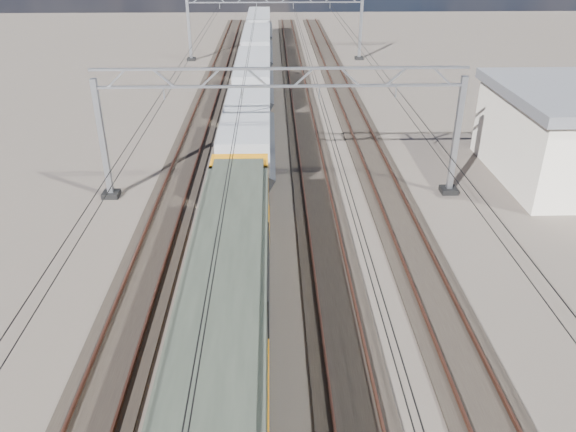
{
  "coord_description": "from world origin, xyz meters",
  "views": [
    {
      "loc": [
        -0.44,
        -24.64,
        13.43
      ],
      "look_at": [
        0.17,
        -3.3,
        2.4
      ],
      "focal_mm": 35.0,
      "sensor_mm": 36.0,
      "label": 1
    }
  ],
  "objects_px": {
    "hopper_wagon_lead": "(247,133)",
    "hopper_wagon_third": "(257,46)",
    "catenary_gantry_mid": "(281,128)",
    "locomotive": "(227,307)",
    "hopper_wagon_fourth": "(259,25)",
    "catenary_gantry_far": "(275,24)",
    "hopper_wagon_mid": "(253,78)"
  },
  "relations": [
    {
      "from": "hopper_wagon_lead",
      "to": "hopper_wagon_third",
      "type": "distance_m",
      "value": 28.4
    },
    {
      "from": "catenary_gantry_mid",
      "to": "locomotive",
      "type": "xyz_separation_m",
      "value": [
        -2.0,
        -13.6,
        -1.58
      ]
    },
    {
      "from": "locomotive",
      "to": "catenary_gantry_mid",
      "type": "bearing_deg",
      "value": 81.63
    },
    {
      "from": "hopper_wagon_fourth",
      "to": "catenary_gantry_mid",
      "type": "bearing_deg",
      "value": -87.55
    },
    {
      "from": "catenary_gantry_mid",
      "to": "hopper_wagon_third",
      "type": "bearing_deg",
      "value": 93.52
    },
    {
      "from": "catenary_gantry_far",
      "to": "hopper_wagon_fourth",
      "type": "distance_m",
      "value": 11.01
    },
    {
      "from": "catenary_gantry_mid",
      "to": "hopper_wagon_mid",
      "type": "relative_size",
      "value": 1.53
    },
    {
      "from": "hopper_wagon_mid",
      "to": "hopper_wagon_third",
      "type": "relative_size",
      "value": 1.0
    },
    {
      "from": "hopper_wagon_mid",
      "to": "hopper_wagon_lead",
      "type": "bearing_deg",
      "value": -90.0
    },
    {
      "from": "hopper_wagon_fourth",
      "to": "hopper_wagon_third",
      "type": "bearing_deg",
      "value": -90.0
    },
    {
      "from": "hopper_wagon_lead",
      "to": "hopper_wagon_third",
      "type": "relative_size",
      "value": 1.0
    },
    {
      "from": "hopper_wagon_fourth",
      "to": "hopper_wagon_lead",
      "type": "bearing_deg",
      "value": -90.0
    },
    {
      "from": "locomotive",
      "to": "hopper_wagon_fourth",
      "type": "relative_size",
      "value": 1.62
    },
    {
      "from": "catenary_gantry_mid",
      "to": "hopper_wagon_mid",
      "type": "height_order",
      "value": "catenary_gantry_mid"
    },
    {
      "from": "locomotive",
      "to": "hopper_wagon_third",
      "type": "height_order",
      "value": "locomotive"
    },
    {
      "from": "hopper_wagon_lead",
      "to": "locomotive",
      "type": "bearing_deg",
      "value": -90.0
    },
    {
      "from": "hopper_wagon_third",
      "to": "hopper_wagon_fourth",
      "type": "xyz_separation_m",
      "value": [
        0.0,
        14.2,
        0.0
      ]
    },
    {
      "from": "locomotive",
      "to": "hopper_wagon_lead",
      "type": "relative_size",
      "value": 1.62
    },
    {
      "from": "catenary_gantry_far",
      "to": "locomotive",
      "type": "relative_size",
      "value": 0.94
    },
    {
      "from": "hopper_wagon_lead",
      "to": "hopper_wagon_mid",
      "type": "distance_m",
      "value": 14.2
    },
    {
      "from": "catenary_gantry_mid",
      "to": "catenary_gantry_far",
      "type": "xyz_separation_m",
      "value": [
        0.0,
        36.0,
        0.0
      ]
    },
    {
      "from": "catenary_gantry_far",
      "to": "hopper_wagon_lead",
      "type": "height_order",
      "value": "catenary_gantry_far"
    },
    {
      "from": "catenary_gantry_far",
      "to": "hopper_wagon_third",
      "type": "distance_m",
      "value": 4.36
    },
    {
      "from": "hopper_wagon_lead",
      "to": "hopper_wagon_fourth",
      "type": "relative_size",
      "value": 1.0
    },
    {
      "from": "hopper_wagon_third",
      "to": "hopper_wagon_mid",
      "type": "bearing_deg",
      "value": -90.0
    },
    {
      "from": "hopper_wagon_lead",
      "to": "hopper_wagon_fourth",
      "type": "distance_m",
      "value": 42.6
    },
    {
      "from": "catenary_gantry_mid",
      "to": "hopper_wagon_fourth",
      "type": "xyz_separation_m",
      "value": [
        -2.0,
        46.7,
        -1.67
      ]
    },
    {
      "from": "catenary_gantry_mid",
      "to": "hopper_wagon_fourth",
      "type": "relative_size",
      "value": 1.53
    },
    {
      "from": "hopper_wagon_mid",
      "to": "catenary_gantry_far",
      "type": "bearing_deg",
      "value": 83.55
    },
    {
      "from": "catenary_gantry_mid",
      "to": "catenary_gantry_far",
      "type": "relative_size",
      "value": 1.0
    },
    {
      "from": "catenary_gantry_mid",
      "to": "locomotive",
      "type": "bearing_deg",
      "value": -98.37
    },
    {
      "from": "hopper_wagon_lead",
      "to": "hopper_wagon_fourth",
      "type": "bearing_deg",
      "value": 90.0
    }
  ]
}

